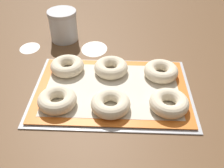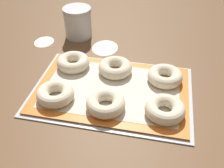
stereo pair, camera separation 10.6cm
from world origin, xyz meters
TOP-DOWN VIEW (x-y plane):
  - ground_plane at (0.00, 0.00)m, footprint 2.80×2.80m
  - baking_tray at (0.01, -0.01)m, footprint 0.52×0.35m
  - baking_mat at (0.01, -0.01)m, footprint 0.49×0.33m
  - bagel_front_left at (-0.15, -0.09)m, footprint 0.12×0.12m
  - bagel_front_center at (0.01, -0.10)m, footprint 0.12×0.12m
  - bagel_front_right at (0.18, -0.09)m, footprint 0.12×0.12m
  - bagel_back_left at (-0.15, 0.08)m, footprint 0.12×0.12m
  - bagel_back_center at (-0.00, 0.08)m, footprint 0.12×0.12m
  - bagel_back_right at (0.17, 0.07)m, footprint 0.12×0.12m
  - flour_canister at (-0.21, 0.33)m, footprint 0.12×0.12m
  - flour_patch_near at (-0.08, 0.25)m, footprint 0.11×0.12m
  - flour_patch_far at (-0.34, 0.25)m, footprint 0.08×0.09m

SIDE VIEW (x-z plane):
  - ground_plane at x=0.00m, z-range 0.00..0.00m
  - flour_patch_far at x=-0.34m, z-range 0.00..0.00m
  - flour_patch_near at x=-0.08m, z-range 0.00..0.00m
  - baking_tray at x=0.01m, z-range 0.00..0.01m
  - baking_mat at x=0.01m, z-range 0.01..0.01m
  - bagel_front_left at x=-0.15m, z-range 0.01..0.05m
  - bagel_front_center at x=0.01m, z-range 0.01..0.05m
  - bagel_front_right at x=0.18m, z-range 0.01..0.05m
  - bagel_back_left at x=-0.15m, z-range 0.01..0.05m
  - bagel_back_center at x=0.00m, z-range 0.01..0.05m
  - bagel_back_right at x=0.17m, z-range 0.01..0.05m
  - flour_canister at x=-0.21m, z-range 0.00..0.13m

